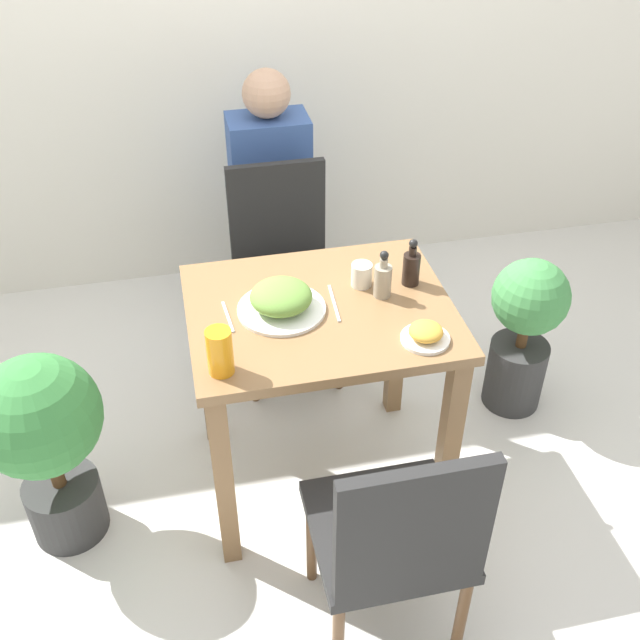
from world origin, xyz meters
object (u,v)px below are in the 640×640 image
juice_glass (220,352)px  potted_plant_right (524,328)px  chair_near (396,537)px  condiment_bottle (411,267)px  side_plate (426,334)px  potted_plant_left (44,435)px  food_plate (281,299)px  chair_far (284,262)px  person_figure (271,201)px  drink_cup (362,275)px  sauce_bottle (383,279)px

juice_glass → potted_plant_right: bearing=20.9°
juice_glass → potted_plant_right: juice_glass is taller
chair_near → condiment_bottle: condiment_bottle is taller
side_plate → potted_plant_left: size_ratio=0.20×
food_plate → chair_far: bearing=80.0°
person_figure → side_plate: bearing=-79.1°
juice_glass → potted_plant_right: size_ratio=0.21×
chair_near → person_figure: bearing=-88.6°
chair_far → side_plate: 1.03m
juice_glass → chair_near: bearing=-48.8°
food_plate → person_figure: person_figure is taller
food_plate → drink_cup: bearing=16.6°
sauce_bottle → potted_plant_right: bearing=16.8°
chair_near → side_plate: chair_near is taller
food_plate → sauce_bottle: size_ratio=1.67×
chair_far → side_plate: size_ratio=6.00×
side_plate → potted_plant_left: bearing=171.5°
chair_near → chair_far: 1.40m
chair_far → side_plate: (0.27, -0.94, 0.30)m
chair_near → potted_plant_left: (-0.96, 0.64, -0.04)m
juice_glass → potted_plant_left: (-0.57, 0.18, -0.39)m
drink_cup → potted_plant_right: drink_cup is taller
potted_plant_left → person_figure: 1.47m
sauce_bottle → condiment_bottle: (0.11, 0.05, 0.00)m
drink_cup → sauce_bottle: sauce_bottle is taller
chair_far → sauce_bottle: size_ratio=5.32×
drink_cup → potted_plant_right: 0.84m
sauce_bottle → chair_far: bearing=106.6°
potted_plant_left → potted_plant_right: size_ratio=1.09×
potted_plant_right → potted_plant_left: bearing=-171.2°
potted_plant_right → person_figure: 1.23m
chair_far → condiment_bottle: size_ratio=5.32×
juice_glass → sauce_bottle: sauce_bottle is taller
chair_near → potted_plant_left: 1.15m
chair_far → side_plate: chair_far is taller
sauce_bottle → potted_plant_left: size_ratio=0.23×
potted_plant_right → person_figure: bearing=134.4°
juice_glass → potted_plant_right: 1.37m
chair_near → side_plate: (0.21, 0.46, 0.30)m
potted_plant_left → condiment_bottle: bearing=5.8°
chair_far → potted_plant_left: size_ratio=1.20×
sauce_bottle → condiment_bottle: size_ratio=1.00×
chair_near → chair_far: bearing=-87.7°
chair_far → drink_cup: chair_far is taller
chair_near → sauce_bottle: sauce_bottle is taller
drink_cup → chair_near: bearing=-97.4°
drink_cup → person_figure: size_ratio=0.07×
food_plate → side_plate: size_ratio=1.88×
chair_far → potted_plant_right: size_ratio=1.31×
person_figure → chair_far: bearing=-92.0°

